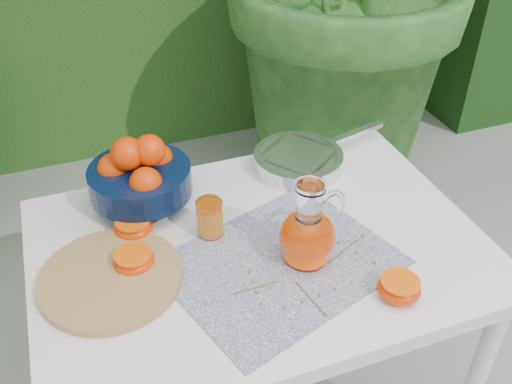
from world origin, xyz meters
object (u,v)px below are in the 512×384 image
object	(u,v)px
fruit_bowl	(139,174)
juice_pitcher	(308,233)
white_table	(259,269)
saute_pan	(299,159)
cutting_board	(111,278)

from	to	relation	value
fruit_bowl	juice_pitcher	bearing A→B (deg)	-46.95
white_table	juice_pitcher	size ratio (longest dim) A/B	5.04
white_table	saute_pan	distance (m)	0.34
juice_pitcher	cutting_board	bearing A→B (deg)	169.43
fruit_bowl	cutting_board	bearing A→B (deg)	-115.82
white_table	cutting_board	bearing A→B (deg)	-179.18
cutting_board	saute_pan	bearing A→B (deg)	25.35
cutting_board	fruit_bowl	world-z (taller)	fruit_bowl
white_table	cutting_board	world-z (taller)	cutting_board
cutting_board	saute_pan	xyz separation A→B (m)	(0.54, 0.26, 0.01)
fruit_bowl	saute_pan	distance (m)	0.43
white_table	cutting_board	distance (m)	0.34
juice_pitcher	saute_pan	distance (m)	0.36
white_table	saute_pan	xyz separation A→B (m)	(0.21, 0.25, 0.11)
fruit_bowl	saute_pan	world-z (taller)	fruit_bowl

